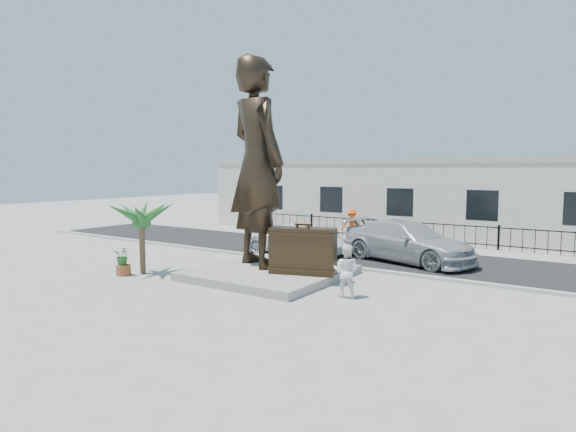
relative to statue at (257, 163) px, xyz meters
The scene contains 16 objects.
ground 4.87m from the statue, 54.29° to the right, with size 100.00×100.00×0.00m, color #9E9991.
street 7.65m from the statue, 78.05° to the left, with size 40.00×7.00×0.01m, color black.
curb 5.20m from the statue, 63.99° to the left, with size 40.00×0.25×0.12m, color #A5A399.
far_sidewalk 11.13m from the statue, 82.68° to the left, with size 40.00×2.50×0.02m, color #9E9991.
plinth 4.26m from the statue, 21.55° to the right, with size 5.20×5.20×0.30m, color gray.
fence 11.67m from the statue, 83.21° to the left, with size 22.00×0.10×1.20m, color black.
building 15.38m from the statue, 85.08° to the left, with size 28.00×7.00×4.40m, color silver.
statue is the anchor object (origin of this frame).
suitcase 3.94m from the statue, ahead, with size 2.37×0.75×1.67m, color black.
tourist 5.89m from the statue, 16.43° to the right, with size 0.82×0.64×1.69m, color white.
car_white 5.98m from the statue, 103.33° to the left, with size 2.29×4.97×1.38m, color white.
car_silver 7.65m from the statue, 53.48° to the left, with size 2.50×6.16×1.79m, color #A2A5A6.
worker 10.54m from the statue, 94.96° to the left, with size 1.17×0.67×1.81m, color #FF520D.
palm_tree 6.23m from the statue, 144.01° to the right, with size 1.80×1.80×3.20m, color #205820, non-canonical shape.
planter 6.61m from the statue, 140.77° to the right, with size 0.56×0.56×0.40m, color #9B4C29.
shrub 6.28m from the statue, 140.77° to the right, with size 0.64×0.55×0.71m, color #245F1E.
Camera 1 is at (10.12, -12.99, 4.01)m, focal length 30.00 mm.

